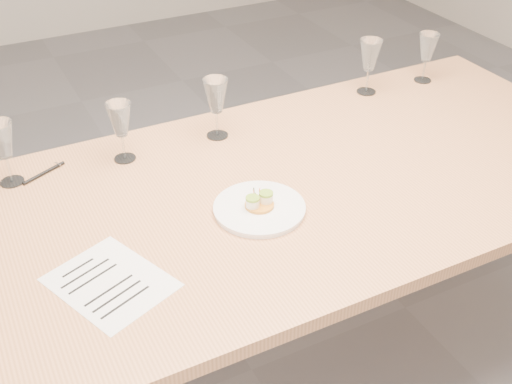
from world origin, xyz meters
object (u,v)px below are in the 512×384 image
recipe_sheet (110,282)px  wine_glass_2 (216,97)px  wine_glass_1 (120,121)px  dining_table (251,212)px  wine_glass_0 (2,142)px  ballpoint_pen (44,173)px  wine_glass_4 (427,48)px  dinner_plate (260,208)px  wine_glass_3 (370,56)px

recipe_sheet → wine_glass_2: (0.51, 0.52, 0.14)m
wine_glass_1 → wine_glass_2: wine_glass_2 is taller
dining_table → wine_glass_1: bearing=127.7°
recipe_sheet → wine_glass_0: bearing=81.6°
dining_table → wine_glass_1: (-0.26, 0.34, 0.20)m
ballpoint_pen → wine_glass_4: (1.41, 0.01, 0.12)m
recipe_sheet → wine_glass_0: 0.57m
dinner_plate → wine_glass_1: 0.50m
ballpoint_pen → wine_glass_1: wine_glass_1 is taller
dinner_plate → ballpoint_pen: 0.66m
wine_glass_1 → wine_glass_4: 1.17m
dining_table → wine_glass_3: size_ratio=12.07×
dining_table → wine_glass_1: 0.47m
wine_glass_0 → dinner_plate: bearing=-38.1°
dining_table → wine_glass_2: size_ratio=12.11×
dining_table → wine_glass_2: bearing=81.7°
dinner_plate → wine_glass_2: (0.07, 0.43, 0.13)m
ballpoint_pen → wine_glass_3: wine_glass_3 is taller
wine_glass_1 → ballpoint_pen: bearing=174.1°
ballpoint_pen → wine_glass_1: 0.27m
wine_glass_3 → recipe_sheet: bearing=-153.2°
dining_table → ballpoint_pen: bearing=144.1°
ballpoint_pen → wine_glass_4: bearing=-25.6°
wine_glass_4 → wine_glass_1: bearing=-178.3°
wine_glass_3 → wine_glass_4: wine_glass_3 is taller
wine_glass_0 → ballpoint_pen: bearing=0.4°
wine_glass_1 → wine_glass_3: wine_glass_3 is taller
ballpoint_pen → wine_glass_2: bearing=-28.5°
dinner_plate → wine_glass_1: wine_glass_1 is taller
recipe_sheet → wine_glass_3: (1.13, 0.57, 0.14)m
wine_glass_1 → recipe_sheet: bearing=-111.0°
wine_glass_3 → dining_table: bearing=-149.8°
dining_table → wine_glass_1: size_ratio=12.77×
recipe_sheet → wine_glass_2: size_ratio=1.70×
ballpoint_pen → wine_glass_2: wine_glass_2 is taller
dinner_plate → wine_glass_3: wine_glass_3 is taller
recipe_sheet → wine_glass_4: bearing=0.1°
dining_table → wine_glass_2: wine_glass_2 is taller
wine_glass_2 → wine_glass_3: size_ratio=1.00×
dining_table → wine_glass_4: size_ratio=13.03×
dinner_plate → wine_glass_4: (0.93, 0.46, 0.12)m
recipe_sheet → wine_glass_1: bearing=47.1°
ballpoint_pen → wine_glass_0: wine_glass_0 is taller
dinner_plate → wine_glass_1: size_ratio=1.33×
wine_glass_2 → wine_glass_4: 0.87m
dining_table → wine_glass_4: bearing=22.2°
ballpoint_pen → wine_glass_3: size_ratio=0.68×
wine_glass_1 → wine_glass_2: 0.31m
ballpoint_pen → wine_glass_3: (1.16, 0.03, 0.13)m
recipe_sheet → wine_glass_3: 1.27m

